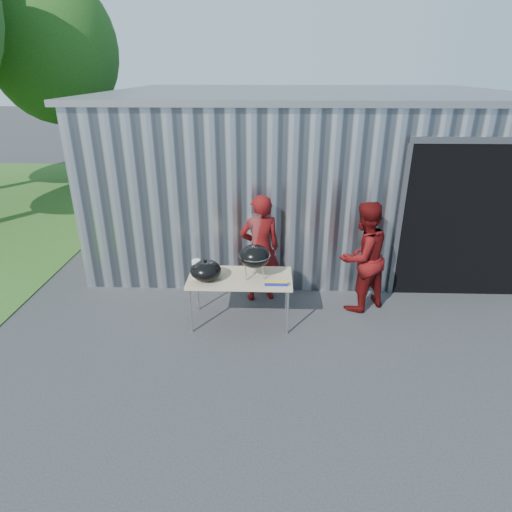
{
  "coord_description": "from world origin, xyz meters",
  "views": [
    {
      "loc": [
        -0.01,
        -4.85,
        3.52
      ],
      "look_at": [
        -0.2,
        0.76,
        1.05
      ],
      "focal_mm": 30.0,
      "sensor_mm": 36.0,
      "label": 1
    }
  ],
  "objects_px": {
    "person_bystander": "(363,257)",
    "person_cook": "(260,249)",
    "kettle_grill": "(255,251)",
    "folding_table": "(240,279)"
  },
  "relations": [
    {
      "from": "folding_table",
      "to": "kettle_grill",
      "type": "bearing_deg",
      "value": -3.8
    },
    {
      "from": "person_bystander",
      "to": "person_cook",
      "type": "bearing_deg",
      "value": -39.97
    },
    {
      "from": "folding_table",
      "to": "person_bystander",
      "type": "bearing_deg",
      "value": 14.97
    },
    {
      "from": "person_cook",
      "to": "person_bystander",
      "type": "bearing_deg",
      "value": 156.87
    },
    {
      "from": "person_cook",
      "to": "person_bystander",
      "type": "height_order",
      "value": "person_cook"
    },
    {
      "from": "kettle_grill",
      "to": "folding_table",
      "type": "bearing_deg",
      "value": 176.2
    },
    {
      "from": "kettle_grill",
      "to": "person_cook",
      "type": "distance_m",
      "value": 0.8
    },
    {
      "from": "person_bystander",
      "to": "folding_table",
      "type": "bearing_deg",
      "value": -16.42
    },
    {
      "from": "folding_table",
      "to": "person_cook",
      "type": "bearing_deg",
      "value": 69.69
    },
    {
      "from": "kettle_grill",
      "to": "person_bystander",
      "type": "xyz_separation_m",
      "value": [
        1.64,
        0.51,
        -0.3
      ]
    }
  ]
}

